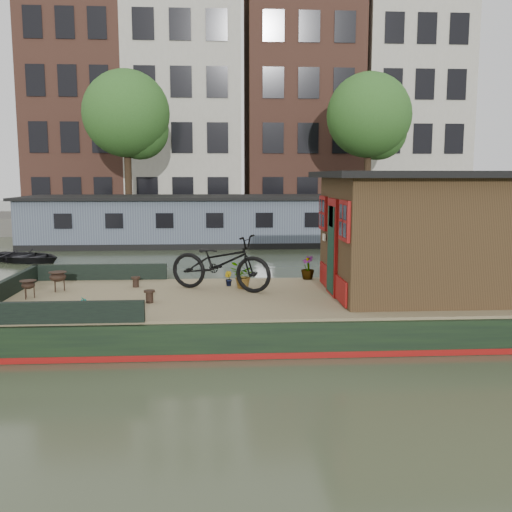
{
  "coord_description": "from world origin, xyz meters",
  "views": [
    {
      "loc": [
        -1.76,
        -10.97,
        2.99
      ],
      "look_at": [
        -1.05,
        0.5,
        1.36
      ],
      "focal_mm": 40.0,
      "sensor_mm": 36.0,
      "label": 1
    }
  ],
  "objects": [
    {
      "name": "bicycle",
      "position": [
        -1.77,
        0.57,
        1.22
      ],
      "size": [
        2.31,
        1.58,
        1.15
      ],
      "primitive_type": "imported",
      "rotation": [
        0.0,
        0.0,
        1.16
      ],
      "color": "black",
      "rests_on": "houseboat_deck"
    },
    {
      "name": "far_houseboat",
      "position": [
        0.0,
        14.0,
        0.97
      ],
      "size": [
        20.4,
        4.4,
        2.11
      ],
      "color": "#4E5A68",
      "rests_on": "ground"
    },
    {
      "name": "bollard_stbd",
      "position": [
        -3.09,
        -0.52,
        0.77
      ],
      "size": [
        0.21,
        0.21,
        0.24
      ],
      "primitive_type": "cylinder",
      "color": "black",
      "rests_on": "houseboat_deck"
    },
    {
      "name": "potted_plant_c",
      "position": [
        -1.33,
        0.74,
        0.92
      ],
      "size": [
        0.51,
        0.45,
        0.53
      ],
      "primitive_type": "imported",
      "rotation": [
        0.0,
        0.0,
        3.22
      ],
      "color": "#AC6031",
      "rests_on": "houseboat_deck"
    },
    {
      "name": "houseboat_deck",
      "position": [
        0.0,
        0.0,
        0.62
      ],
      "size": [
        11.8,
        3.8,
        0.05
      ],
      "primitive_type": "cube",
      "color": "olive",
      "rests_on": "houseboat_hull"
    },
    {
      "name": "dinghy",
      "position": [
        -8.65,
        9.29,
        0.3
      ],
      "size": [
        3.55,
        3.19,
        0.6
      ],
      "primitive_type": "imported",
      "rotation": [
        0.0,
        0.0,
        1.1
      ],
      "color": "black",
      "rests_on": "ground"
    },
    {
      "name": "bow_bulwark",
      "position": [
        -5.07,
        0.0,
        0.82
      ],
      "size": [
        3.0,
        4.0,
        0.35
      ],
      "color": "black",
      "rests_on": "houseboat_deck"
    },
    {
      "name": "ground",
      "position": [
        0.0,
        0.0,
        0.0
      ],
      "size": [
        120.0,
        120.0,
        0.0
      ],
      "primitive_type": "plane",
      "color": "#27311F",
      "rests_on": "ground"
    },
    {
      "name": "townhouse_row",
      "position": [
        0.15,
        27.5,
        7.9
      ],
      "size": [
        27.25,
        8.0,
        16.5
      ],
      "color": "brown",
      "rests_on": "ground"
    },
    {
      "name": "potted_plant_b",
      "position": [
        -1.61,
        1.03,
        0.81
      ],
      "size": [
        0.22,
        0.22,
        0.31
      ],
      "primitive_type": "imported",
      "rotation": [
        0.0,
        0.0,
        2.23
      ],
      "color": "maroon",
      "rests_on": "houseboat_deck"
    },
    {
      "name": "brazier_rear",
      "position": [
        -5.09,
        0.67,
        0.85
      ],
      "size": [
        0.48,
        0.48,
        0.4
      ],
      "primitive_type": null,
      "rotation": [
        0.0,
        0.0,
        0.37
      ],
      "color": "black",
      "rests_on": "houseboat_deck"
    },
    {
      "name": "tree_left",
      "position": [
        -6.36,
        19.07,
        5.89
      ],
      "size": [
        4.4,
        4.4,
        7.4
      ],
      "color": "#332316",
      "rests_on": "quay"
    },
    {
      "name": "bollard_port",
      "position": [
        -3.57,
        1.0,
        0.76
      ],
      "size": [
        0.19,
        0.19,
        0.22
      ],
      "primitive_type": "cylinder",
      "color": "black",
      "rests_on": "houseboat_deck"
    },
    {
      "name": "houseboat_hull",
      "position": [
        -1.33,
        0.0,
        0.27
      ],
      "size": [
        14.01,
        4.02,
        0.6
      ],
      "color": "black",
      "rests_on": "ground"
    },
    {
      "name": "brazier_front",
      "position": [
        -5.46,
        0.01,
        0.83
      ],
      "size": [
        0.41,
        0.41,
        0.35
      ],
      "primitive_type": null,
      "rotation": [
        0.0,
        0.0,
        -0.29
      ],
      "color": "black",
      "rests_on": "houseboat_deck"
    },
    {
      "name": "potted_plant_e",
      "position": [
        -4.07,
        -1.42,
        0.81
      ],
      "size": [
        0.15,
        0.19,
        0.31
      ],
      "primitive_type": "imported",
      "rotation": [
        0.0,
        0.0,
        1.29
      ],
      "color": "brown",
      "rests_on": "houseboat_deck"
    },
    {
      "name": "tree_right",
      "position": [
        6.14,
        19.07,
        5.89
      ],
      "size": [
        4.4,
        4.4,
        7.4
      ],
      "color": "#332316",
      "rests_on": "quay"
    },
    {
      "name": "potted_plant_d",
      "position": [
        0.2,
        1.7,
        0.92
      ],
      "size": [
        0.41,
        0.41,
        0.53
      ],
      "primitive_type": "imported",
      "rotation": [
        0.0,
        0.0,
        5.31
      ],
      "color": "maroon",
      "rests_on": "houseboat_deck"
    },
    {
      "name": "quay",
      "position": [
        0.0,
        20.5,
        0.45
      ],
      "size": [
        60.0,
        6.0,
        0.9
      ],
      "primitive_type": "cube",
      "color": "#47443F",
      "rests_on": "ground"
    },
    {
      "name": "cabin",
      "position": [
        2.19,
        0.0,
        1.88
      ],
      "size": [
        4.0,
        3.5,
        2.42
      ],
      "color": "black",
      "rests_on": "houseboat_deck"
    }
  ]
}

